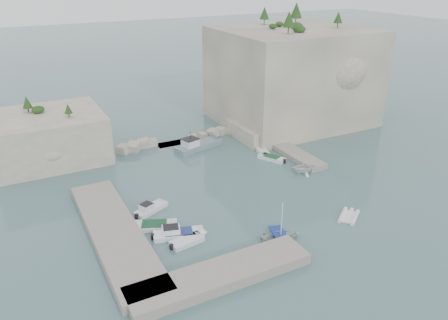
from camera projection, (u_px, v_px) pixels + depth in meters
name	position (u px, v px, depth m)	size (l,w,h in m)	color
ground	(246.00, 199.00, 55.49)	(400.00, 400.00, 0.00)	slate
cliff_east	(292.00, 76.00, 80.36)	(26.00, 22.00, 17.00)	beige
cliff_terrace	(259.00, 130.00, 75.04)	(8.00, 10.00, 2.50)	beige
outcrop_west	(49.00, 137.00, 65.86)	(16.00, 14.00, 7.00)	beige
quay_west	(115.00, 233.00, 47.27)	(5.00, 24.00, 1.10)	#9E9689
quay_south	(221.00, 275.00, 40.92)	(18.00, 4.00, 1.10)	#9E9689
ledge_east	(288.00, 150.00, 69.12)	(3.00, 16.00, 0.80)	#9E9689
breakwater	(174.00, 139.00, 72.59)	(28.00, 3.00, 1.40)	beige
motorboat_c	(155.00, 228.00, 49.25)	(5.54, 2.01, 0.70)	white
motorboat_b	(151.00, 211.00, 52.68)	(4.81, 1.57, 1.40)	silver
motorboat_e	(187.00, 243.00, 46.51)	(3.92, 1.61, 0.70)	white
motorboat_d	(179.00, 236.00, 47.77)	(6.02, 1.79, 1.40)	white
rowboat	(281.00, 239.00, 47.21)	(3.08, 4.31, 0.89)	silver
inflatable_dinghy	(349.00, 218.00, 51.27)	(3.74, 1.81, 0.44)	white
tender_east_a	(303.00, 172.00, 62.49)	(3.25, 3.77, 1.98)	white
tender_east_b	(272.00, 160.00, 66.58)	(4.64, 1.58, 0.70)	white
tender_east_c	(262.00, 152.00, 69.26)	(4.58, 1.48, 0.70)	silver
tender_east_d	(261.00, 147.00, 71.36)	(1.50, 3.98, 1.54)	silver
work_boat	(198.00, 148.00, 70.80)	(8.81, 2.60, 2.20)	slate
rowboat_mast	(282.00, 219.00, 46.17)	(0.10, 0.10, 4.20)	white
vegetation	(266.00, 24.00, 75.48)	(53.48, 13.88, 13.40)	#1E4219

